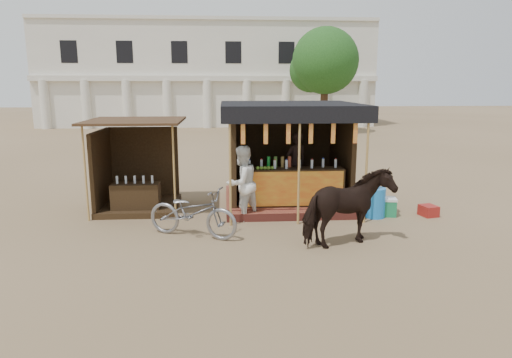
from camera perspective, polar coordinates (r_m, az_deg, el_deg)
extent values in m
plane|color=#846B4C|center=(9.40, 0.67, -8.58)|extent=(120.00, 120.00, 0.00)
cube|color=brown|center=(12.80, 3.89, -2.55)|extent=(3.40, 2.80, 0.22)
cube|color=brown|center=(11.32, 4.95, -4.53)|extent=(3.40, 0.35, 0.20)
cube|color=#342413|center=(11.75, 4.56, -0.92)|extent=(2.60, 0.55, 0.95)
cube|color=#E9531B|center=(11.47, 4.76, -1.24)|extent=(2.50, 0.02, 0.88)
cube|color=#342413|center=(13.76, 3.27, 4.24)|extent=(3.00, 0.12, 2.50)
cube|color=#342413|center=(12.41, -2.91, 3.42)|extent=(0.12, 2.50, 2.50)
cube|color=#342413|center=(12.82, 10.65, 3.50)|extent=(0.12, 2.50, 2.50)
cube|color=black|center=(12.21, 4.20, 9.31)|extent=(3.60, 3.60, 0.06)
cube|color=black|center=(10.47, 5.55, 7.89)|extent=(3.60, 0.06, 0.36)
cylinder|color=tan|center=(10.50, -3.25, 1.37)|extent=(0.06, 0.06, 2.75)
cylinder|color=tan|center=(10.64, 5.40, 1.47)|extent=(0.06, 0.06, 2.75)
cylinder|color=tan|center=(11.01, 13.65, 1.54)|extent=(0.06, 0.06, 2.75)
cube|color=red|center=(10.40, -1.64, 5.87)|extent=(0.10, 0.02, 0.55)
cube|color=red|center=(10.43, 1.23, 5.89)|extent=(0.10, 0.02, 0.55)
cube|color=red|center=(10.49, 4.08, 5.89)|extent=(0.10, 0.02, 0.55)
cube|color=red|center=(10.57, 6.88, 5.89)|extent=(0.10, 0.02, 0.55)
cube|color=red|center=(10.68, 9.64, 5.87)|extent=(0.10, 0.02, 0.55)
cube|color=red|center=(10.81, 12.33, 5.83)|extent=(0.10, 0.02, 0.55)
imported|color=black|center=(12.72, 5.02, 1.90)|extent=(0.76, 0.65, 1.76)
cube|color=#342413|center=(12.61, -14.27, -3.27)|extent=(2.00, 2.00, 0.15)
cube|color=#342413|center=(13.32, -13.76, 1.84)|extent=(1.90, 0.10, 2.10)
cube|color=#342413|center=(12.61, -18.74, 1.01)|extent=(0.10, 1.90, 2.10)
cube|color=#472D19|center=(12.14, -14.89, 7.04)|extent=(2.40, 2.40, 0.06)
cylinder|color=tan|center=(11.62, -20.54, 0.64)|extent=(0.05, 0.05, 2.35)
cylinder|color=tan|center=(11.20, -10.20, 0.81)|extent=(0.05, 0.05, 2.35)
cube|color=#342413|center=(12.05, -14.76, -2.39)|extent=(1.20, 0.50, 0.80)
imported|color=black|center=(9.46, 11.40, -3.58)|extent=(2.09, 1.54, 1.60)
imported|color=gray|center=(9.99, -7.93, -4.15)|extent=(2.20, 1.49, 1.09)
imported|color=white|center=(11.04, -1.79, -0.54)|extent=(1.13, 1.11, 1.83)
cylinder|color=blue|center=(11.77, 14.64, -2.87)|extent=(0.66, 0.66, 0.74)
cube|color=maroon|center=(12.34, 20.76, -3.72)|extent=(0.45, 0.49, 0.27)
cube|color=#1C7E4B|center=(12.02, 15.56, -3.46)|extent=(0.69, 0.53, 0.40)
cube|color=white|center=(11.96, 15.62, -2.40)|extent=(0.71, 0.55, 0.06)
cube|color=silver|center=(38.81, -5.96, 12.78)|extent=(26.00, 7.00, 8.00)
cube|color=silver|center=(35.21, -6.15, 12.40)|extent=(26.00, 0.50, 0.40)
cube|color=silver|center=(35.63, -6.31, 19.41)|extent=(26.00, 0.30, 0.25)
cylinder|color=silver|center=(37.64, -24.87, 8.45)|extent=(0.70, 0.70, 3.60)
cylinder|color=silver|center=(36.69, -20.44, 8.74)|extent=(0.70, 0.70, 3.60)
cylinder|color=silver|center=(35.96, -15.80, 8.98)|extent=(0.70, 0.70, 3.60)
cylinder|color=silver|center=(35.47, -10.99, 9.18)|extent=(0.70, 0.70, 3.60)
cylinder|color=silver|center=(35.24, -6.08, 9.31)|extent=(0.70, 0.70, 3.60)
cylinder|color=silver|center=(35.25, -1.14, 9.37)|extent=(0.70, 0.70, 3.60)
cylinder|color=silver|center=(35.53, 3.76, 9.37)|extent=(0.70, 0.70, 3.60)
cylinder|color=silver|center=(36.05, 8.56, 9.30)|extent=(0.70, 0.70, 3.60)
cylinder|color=silver|center=(36.81, 13.18, 9.17)|extent=(0.70, 0.70, 3.60)
cylinder|color=#382314|center=(31.53, 8.49, 9.33)|extent=(0.50, 0.50, 4.00)
sphere|color=#296322|center=(31.54, 8.65, 14.42)|extent=(4.40, 4.40, 4.40)
sphere|color=#296322|center=(31.95, 6.94, 13.35)|extent=(2.99, 2.99, 2.99)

